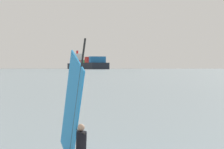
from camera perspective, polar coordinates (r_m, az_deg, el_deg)
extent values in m
cylinder|color=black|center=(13.46, -4.72, -3.67)|extent=(0.29, 1.89, 3.90)
cube|color=#268CD8|center=(14.10, -5.43, -4.73)|extent=(0.41, 2.96, 3.93)
cylinder|color=black|center=(13.44, -4.57, -7.49)|extent=(0.23, 1.58, 0.04)
cylinder|color=black|center=(13.20, -4.16, -9.91)|extent=(0.37, 0.46, 1.10)
sphere|color=tan|center=(13.09, -4.16, -7.09)|extent=(0.22, 0.22, 0.22)
cube|color=black|center=(769.58, -3.44, 1.14)|extent=(48.73, 166.83, 10.79)
cube|color=silver|center=(829.83, -4.68, 2.15)|extent=(21.96, 15.83, 18.91)
cylinder|color=red|center=(830.18, -4.68, 3.01)|extent=(4.00, 4.00, 6.00)
cube|color=#1E66AD|center=(794.80, -3.98, 1.71)|extent=(27.44, 14.55, 5.20)
cube|color=#2D8C47|center=(782.56, -3.72, 1.72)|extent=(27.44, 14.55, 5.20)
cube|color=red|center=(770.34, -3.45, 1.73)|extent=(27.44, 14.55, 5.20)
cube|color=#99999E|center=(758.14, -3.17, 1.74)|extent=(27.44, 14.55, 5.20)
cube|color=#2D8C47|center=(745.96, -2.89, 1.76)|extent=(27.44, 14.55, 5.20)
cube|color=red|center=(733.83, -2.59, 1.97)|extent=(27.44, 14.55, 10.40)
cube|color=red|center=(721.63, -2.29, 1.68)|extent=(27.44, 14.55, 2.60)
cube|color=#1E66AD|center=(709.56, -1.97, 2.01)|extent=(27.44, 14.55, 10.40)
cube|color=#60665B|center=(1264.38, -13.28, 1.54)|extent=(722.43, 339.62, 32.75)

